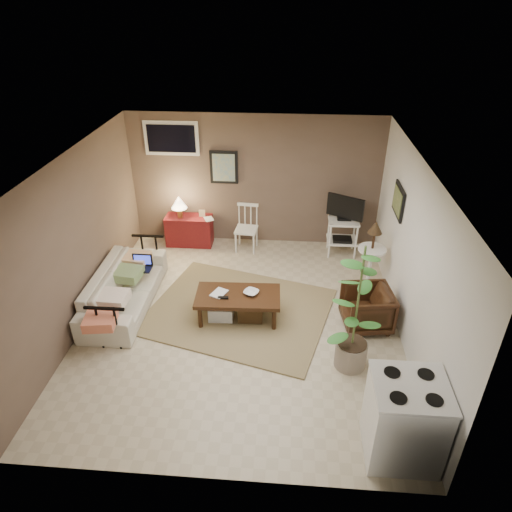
# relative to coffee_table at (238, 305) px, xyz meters

# --- Properties ---
(floor) EXTENTS (5.00, 5.00, 0.00)m
(floor) POSITION_rel_coffee_table_xyz_m (0.05, -0.04, -0.25)
(floor) COLOR #C1B293
(floor) RESTS_ON ground
(art_back) EXTENTS (0.50, 0.03, 0.60)m
(art_back) POSITION_rel_coffee_table_xyz_m (-0.50, 2.43, 1.20)
(art_back) COLOR black
(art_right) EXTENTS (0.03, 0.60, 0.45)m
(art_right) POSITION_rel_coffee_table_xyz_m (2.28, 1.01, 1.27)
(art_right) COLOR black
(window) EXTENTS (0.96, 0.03, 0.60)m
(window) POSITION_rel_coffee_table_xyz_m (-1.40, 2.43, 1.70)
(window) COLOR white
(rug) EXTENTS (3.02, 2.66, 0.02)m
(rug) POSITION_rel_coffee_table_xyz_m (-0.00, 0.17, -0.24)
(rug) COLOR #938355
(rug) RESTS_ON floor
(coffee_table) EXTENTS (1.23, 0.67, 0.46)m
(coffee_table) POSITION_rel_coffee_table_xyz_m (0.00, 0.00, 0.00)
(coffee_table) COLOR #3C2310
(coffee_table) RESTS_ON floor
(sofa) EXTENTS (0.59, 2.02, 0.79)m
(sofa) POSITION_rel_coffee_table_xyz_m (-1.75, 0.23, 0.14)
(sofa) COLOR beige
(sofa) RESTS_ON floor
(sofa_pillows) EXTENTS (0.39, 1.93, 0.14)m
(sofa_pillows) POSITION_rel_coffee_table_xyz_m (-1.70, -0.00, 0.23)
(sofa_pillows) COLOR #F3DDC9
(sofa_pillows) RESTS_ON sofa
(sofa_end_rails) EXTENTS (0.54, 2.02, 0.68)m
(sofa_end_rails) POSITION_rel_coffee_table_xyz_m (-1.63, 0.23, 0.09)
(sofa_end_rails) COLOR black
(sofa_end_rails) RESTS_ON floor
(laptop) EXTENTS (0.31, 0.23, 0.21)m
(laptop) POSITION_rel_coffee_table_xyz_m (-1.55, 0.58, 0.26)
(laptop) COLOR black
(laptop) RESTS_ON sofa
(red_console) EXTENTS (0.85, 0.38, 0.98)m
(red_console) POSITION_rel_coffee_table_xyz_m (-1.17, 2.20, 0.09)
(red_console) COLOR maroon
(red_console) RESTS_ON floor
(spindle_chair) EXTENTS (0.42, 0.42, 0.85)m
(spindle_chair) POSITION_rel_coffee_table_xyz_m (-0.07, 2.10, 0.15)
(spindle_chair) COLOR white
(spindle_chair) RESTS_ON floor
(tv_stand) EXTENTS (0.61, 0.43, 1.12)m
(tv_stand) POSITION_rel_coffee_table_xyz_m (1.66, 2.05, 0.34)
(tv_stand) COLOR white
(tv_stand) RESTS_ON floor
(side_table) EXTENTS (0.44, 0.44, 1.18)m
(side_table) POSITION_rel_coffee_table_xyz_m (2.01, 1.01, 0.47)
(side_table) COLOR white
(side_table) RESTS_ON floor
(armchair) EXTENTS (0.69, 0.72, 0.66)m
(armchair) POSITION_rel_coffee_table_xyz_m (1.84, -0.01, 0.08)
(armchair) COLOR black
(armchair) RESTS_ON floor
(potted_plant) EXTENTS (0.45, 0.45, 1.79)m
(potted_plant) POSITION_rel_coffee_table_xyz_m (1.54, -0.83, 0.70)
(potted_plant) COLOR gray
(potted_plant) RESTS_ON floor
(stove) EXTENTS (0.73, 0.68, 0.96)m
(stove) POSITION_rel_coffee_table_xyz_m (1.92, -2.07, 0.22)
(stove) COLOR silver
(stove) RESTS_ON floor
(bowl) EXTENTS (0.21, 0.13, 0.20)m
(bowl) POSITION_rel_coffee_table_xyz_m (0.20, 0.03, 0.28)
(bowl) COLOR #3C2310
(bowl) RESTS_ON coffee_table
(book_table) EXTENTS (0.17, 0.09, 0.25)m
(book_table) POSITION_rel_coffee_table_xyz_m (-0.34, 0.04, 0.30)
(book_table) COLOR #3C2310
(book_table) RESTS_ON coffee_table
(book_console) EXTENTS (0.15, 0.08, 0.20)m
(book_console) POSITION_rel_coffee_table_xyz_m (-0.83, 2.08, 0.41)
(book_console) COLOR #3C2310
(book_console) RESTS_ON red_console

